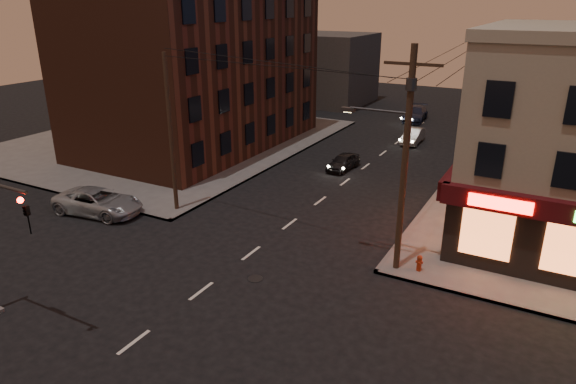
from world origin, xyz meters
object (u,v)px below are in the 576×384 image
Objects in this scene: fire_hydrant at (419,262)px; sedan_near at (343,162)px; sedan_mid at (413,136)px; sedan_far at (415,114)px; suv_cross at (98,202)px.

sedan_near is at bearing 125.77° from fire_hydrant.
sedan_far is (-2.22, 8.77, 0.08)m from sedan_mid.
suv_cross is 18.43m from fire_hydrant.
fire_hydrant is at bearing -91.37° from suv_cross.
sedan_far is 32.26m from fire_hydrant.
suv_cross reaches higher than sedan_near.
sedan_near is at bearing -40.27° from suv_cross.
sedan_near is 15.42m from fire_hydrant.
sedan_near is 0.70× the size of sedan_far.
sedan_near is 10.05m from sedan_mid.
sedan_mid is at bearing 106.49° from fire_hydrant.
sedan_mid is at bearing 80.81° from sedan_near.
sedan_mid is at bearing -33.39° from suv_cross.
sedan_mid reaches higher than sedan_near.
suv_cross is at bearing -111.37° from sedan_far.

